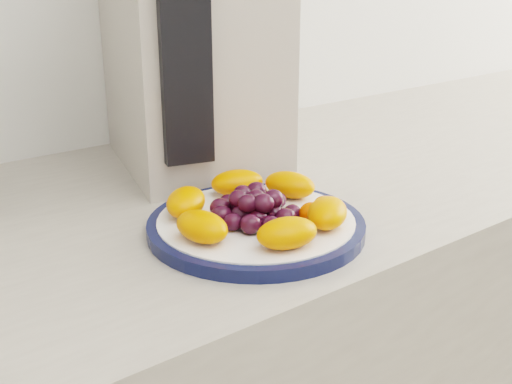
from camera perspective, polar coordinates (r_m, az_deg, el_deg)
plate_rim at (r=0.75m, az=0.00°, el=-3.05°), size 0.25×0.25×0.01m
plate_face at (r=0.75m, az=0.00°, el=-2.98°), size 0.23×0.23×0.02m
appliance_body at (r=0.96m, az=-5.83°, el=13.12°), size 0.28×0.34×0.37m
appliance_panel at (r=0.80m, az=-6.31°, el=12.00°), size 0.07×0.04×0.27m
fruit_plate at (r=0.74m, az=0.21°, el=-1.28°), size 0.22×0.22×0.04m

